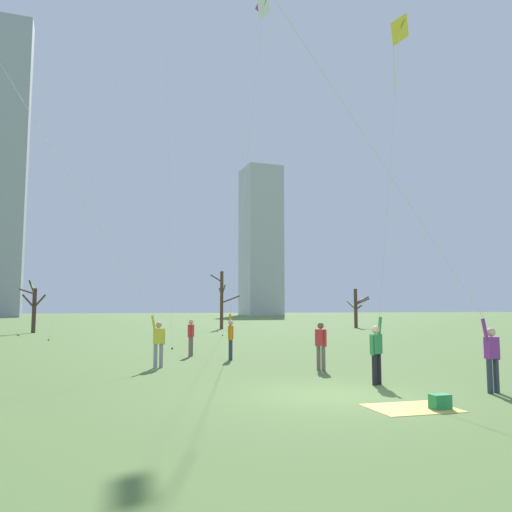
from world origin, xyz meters
The scene contains 15 objects.
ground_plane centered at (0.00, 0.00, 0.00)m, with size 400.00×400.00×0.00m, color #5B7A3D.
kite_flyer_midfield_left_blue centered at (-6.41, 6.53, 6.00)m, with size 12.83×3.06×20.56m.
kite_flyer_midfield_center_white centered at (1.01, 10.78, 6.08)m, with size 4.54×7.10×20.51m.
kite_flyer_foreground_left_yellow centered at (3.21, 2.65, 4.43)m, with size 6.20×6.27×15.16m.
kite_flyer_far_back_red centered at (0.79, -2.16, 3.70)m, with size 12.29×4.66×11.89m.
bystander_strolling_midfield centered at (1.88, 4.65, 0.90)m, with size 0.31×0.48×1.62m.
bystander_far_off_by_trees centered at (-1.24, 11.14, 0.90)m, with size 0.34×0.46×1.62m.
distant_kite_low_near_trees_teal centered at (-1.65, 17.23, 19.59)m, with size 0.60×2.66×22.03m.
distant_kite_high_overhead_purple centered at (6.24, 23.76, 22.46)m, with size 2.15×3.68×25.60m.
picnic_spot centered at (0.98, -2.14, 0.09)m, with size 1.89×1.51×0.31m.
bare_tree_rightmost centered at (7.95, 38.93, 3.07)m, with size 3.34×2.21×5.83m.
bare_tree_leftmost centered at (22.40, 37.16, 2.22)m, with size 1.73×3.35×4.16m.
bare_tree_center centered at (-9.42, 36.33, 2.31)m, with size 2.35×2.86×4.41m.
skyline_squat_block centered at (-21.10, 114.46, 34.44)m, with size 7.45×5.65×68.88m.
skyline_mid_tower_left centered at (43.88, 126.44, 21.29)m, with size 10.08×11.06×42.58m.
Camera 1 is at (-6.13, -11.40, 2.12)m, focal length 36.06 mm.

